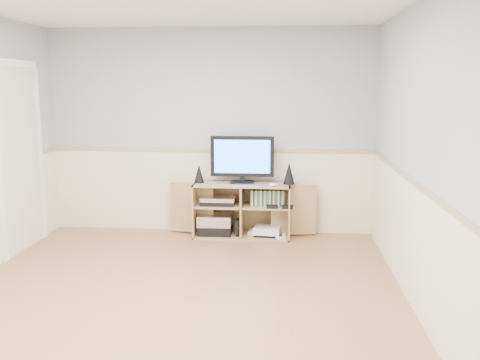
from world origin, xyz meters
name	(u,v)px	position (x,y,z in m)	size (l,w,h in m)	color
room	(168,157)	(-0.06, 0.12, 1.22)	(4.04, 4.54, 2.54)	#B2794F
media_cabinet	(242,208)	(0.41, 2.06, 0.33)	(1.80, 0.43, 0.65)	tan
monitor	(242,158)	(0.41, 2.05, 0.96)	(0.76, 0.18, 0.57)	black
speaker_left	(199,173)	(-0.11, 2.02, 0.76)	(0.12, 0.12, 0.22)	black
speaker_right	(289,173)	(0.97, 2.02, 0.78)	(0.14, 0.14, 0.26)	black
keyboard	(246,185)	(0.47, 1.86, 0.66)	(0.30, 0.12, 0.01)	silver
mouse	(273,185)	(0.79, 1.86, 0.67)	(0.10, 0.06, 0.04)	white
av_components	(216,218)	(0.10, 2.00, 0.22)	(0.50, 0.30, 0.47)	black
game_consoles	(266,231)	(0.71, 1.99, 0.07)	(0.46, 0.30, 0.11)	white
game_cases	(268,198)	(0.72, 1.98, 0.48)	(0.40, 0.14, 0.19)	#3F8C3F
wall_outlet	(291,185)	(1.00, 2.23, 0.60)	(0.12, 0.03, 0.12)	white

